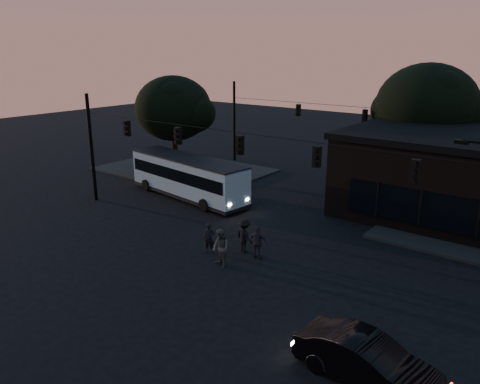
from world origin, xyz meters
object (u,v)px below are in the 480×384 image
Objects in this scene: car at (367,361)px; pedestrian_c at (258,242)px; bus at (188,175)px; pedestrian_a at (209,238)px; pedestrian_d at (245,236)px; pedestrian_b at (221,248)px; building at (473,178)px.

pedestrian_c is (-8.15, 5.44, 0.13)m from car.
bus is 6.66× the size of pedestrian_a.
pedestrian_d is (9.01, -5.15, -0.74)m from bus.
pedestrian_c is at bearing 83.85° from pedestrian_b.
pedestrian_a is (7.58, -6.36, -0.85)m from bus.
car is 11.57m from pedestrian_a.
pedestrian_c is (-7.10, -12.96, -1.80)m from building.
pedestrian_c is (2.50, 0.91, 0.10)m from pedestrian_a.
building is 15.17m from pedestrian_d.
building reaches higher than pedestrian_d.
building is at bearing 7.11° from car.
car is at bearing 0.05° from pedestrian_b.
pedestrian_a is 0.84× the size of pedestrian_b.
bus is 21.25m from car.
pedestrian_b reaches higher than pedestrian_a.
building is at bearing 20.99° from pedestrian_a.
pedestrian_a is 1.79m from pedestrian_b.
bus is 11.48m from pedestrian_c.
pedestrian_b is at bearing -64.46° from pedestrian_a.
car is 9.81m from pedestrian_b.
bus reaches higher than pedestrian_b.
pedestrian_a is at bearing -32.36° from bus.
pedestrian_b reaches higher than pedestrian_d.
car is at bearing 134.02° from pedestrian_c.
car is at bearing 165.08° from pedestrian_d.
pedestrian_c is at bearing -14.23° from pedestrian_a.
pedestrian_c reaches higher than car.
pedestrian_d is at bearing -122.81° from building.
bus is at bearing 105.68° from pedestrian_a.
building is 7.99× the size of pedestrian_b.
bus is at bearing 163.26° from pedestrian_b.
bus is 11.67m from pedestrian_b.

